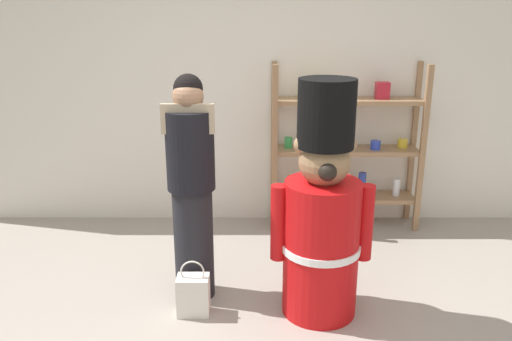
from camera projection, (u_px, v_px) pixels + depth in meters
name	position (u px, v px, depth m)	size (l,w,h in m)	color
back_wall	(263.00, 90.00, 4.88)	(6.40, 0.12, 2.60)	silver
merchandise_shelf	(345.00, 146.00, 4.82)	(1.41, 0.35, 1.57)	#93704C
teddy_bear_guard	(323.00, 218.00, 3.40)	(0.69, 0.53, 1.63)	red
person_shopper	(192.00, 187.00, 3.56)	(0.35, 0.33, 1.63)	black
shopping_bag	(194.00, 295.00, 3.52)	(0.22, 0.15, 0.41)	silver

